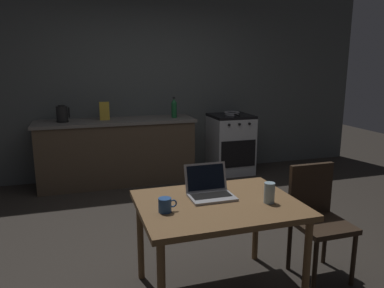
{
  "coord_description": "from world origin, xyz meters",
  "views": [
    {
      "loc": [
        -1.03,
        -3.14,
        1.66
      ],
      "look_at": [
        0.18,
        0.7,
        0.78
      ],
      "focal_mm": 34.54,
      "sensor_mm": 36.0,
      "label": 1
    }
  ],
  "objects_px": {
    "laptop": "(210,190)",
    "frying_pan": "(232,113)",
    "chair": "(317,213)",
    "drinking_glass": "(269,193)",
    "bottle": "(174,108)",
    "cereal_box": "(104,111)",
    "stove_oven": "(230,144)",
    "electric_kettle": "(62,114)",
    "coffee_mug": "(165,205)",
    "dining_table": "(218,212)"
  },
  "relations": [
    {
      "from": "stove_oven",
      "to": "frying_pan",
      "type": "distance_m",
      "value": 0.48
    },
    {
      "from": "stove_oven",
      "to": "drinking_glass",
      "type": "bearing_deg",
      "value": -108.48
    },
    {
      "from": "stove_oven",
      "to": "coffee_mug",
      "type": "bearing_deg",
      "value": -120.53
    },
    {
      "from": "electric_kettle",
      "to": "coffee_mug",
      "type": "bearing_deg",
      "value": -76.6
    },
    {
      "from": "electric_kettle",
      "to": "coffee_mug",
      "type": "xyz_separation_m",
      "value": [
        0.69,
        -2.91,
        -0.25
      ]
    },
    {
      "from": "electric_kettle",
      "to": "bottle",
      "type": "height_order",
      "value": "bottle"
    },
    {
      "from": "electric_kettle",
      "to": "bottle",
      "type": "xyz_separation_m",
      "value": [
        1.51,
        -0.05,
        0.03
      ]
    },
    {
      "from": "chair",
      "to": "laptop",
      "type": "relative_size",
      "value": 2.75
    },
    {
      "from": "chair",
      "to": "drinking_glass",
      "type": "distance_m",
      "value": 0.61
    },
    {
      "from": "stove_oven",
      "to": "bottle",
      "type": "relative_size",
      "value": 3.08
    },
    {
      "from": "coffee_mug",
      "to": "bottle",
      "type": "bearing_deg",
      "value": 74.1
    },
    {
      "from": "cereal_box",
      "to": "dining_table",
      "type": "bearing_deg",
      "value": -79.36
    },
    {
      "from": "bottle",
      "to": "chair",
      "type": "bearing_deg",
      "value": -81.21
    },
    {
      "from": "electric_kettle",
      "to": "frying_pan",
      "type": "relative_size",
      "value": 0.56
    },
    {
      "from": "stove_oven",
      "to": "cereal_box",
      "type": "xyz_separation_m",
      "value": [
        -1.86,
        0.02,
        0.57
      ]
    },
    {
      "from": "chair",
      "to": "coffee_mug",
      "type": "relative_size",
      "value": 7.08
    },
    {
      "from": "chair",
      "to": "drinking_glass",
      "type": "bearing_deg",
      "value": -169.61
    },
    {
      "from": "coffee_mug",
      "to": "drinking_glass",
      "type": "distance_m",
      "value": 0.73
    },
    {
      "from": "electric_kettle",
      "to": "chair",
      "type": "bearing_deg",
      "value": -55.49
    },
    {
      "from": "bottle",
      "to": "drinking_glass",
      "type": "xyz_separation_m",
      "value": [
        -0.09,
        -2.92,
        -0.25
      ]
    },
    {
      "from": "dining_table",
      "to": "bottle",
      "type": "bearing_deg",
      "value": 81.42
    },
    {
      "from": "stove_oven",
      "to": "bottle",
      "type": "distance_m",
      "value": 1.08
    },
    {
      "from": "drinking_glass",
      "to": "cereal_box",
      "type": "relative_size",
      "value": 0.58
    },
    {
      "from": "bottle",
      "to": "cereal_box",
      "type": "relative_size",
      "value": 1.18
    },
    {
      "from": "bottle",
      "to": "frying_pan",
      "type": "relative_size",
      "value": 0.72
    },
    {
      "from": "drinking_glass",
      "to": "stove_oven",
      "type": "bearing_deg",
      "value": 71.52
    },
    {
      "from": "electric_kettle",
      "to": "stove_oven",
      "type": "bearing_deg",
      "value": -0.06
    },
    {
      "from": "dining_table",
      "to": "frying_pan",
      "type": "bearing_deg",
      "value": 64.77
    },
    {
      "from": "chair",
      "to": "electric_kettle",
      "type": "height_order",
      "value": "electric_kettle"
    },
    {
      "from": "laptop",
      "to": "cereal_box",
      "type": "relative_size",
      "value": 1.3
    },
    {
      "from": "stove_oven",
      "to": "cereal_box",
      "type": "distance_m",
      "value": 1.95
    },
    {
      "from": "frying_pan",
      "to": "drinking_glass",
      "type": "relative_size",
      "value": 2.82
    },
    {
      "from": "stove_oven",
      "to": "cereal_box",
      "type": "bearing_deg",
      "value": 179.31
    },
    {
      "from": "electric_kettle",
      "to": "coffee_mug",
      "type": "relative_size",
      "value": 1.82
    },
    {
      "from": "stove_oven",
      "to": "dining_table",
      "type": "relative_size",
      "value": 0.81
    },
    {
      "from": "laptop",
      "to": "bottle",
      "type": "distance_m",
      "value": 2.73
    },
    {
      "from": "electric_kettle",
      "to": "cereal_box",
      "type": "xyz_separation_m",
      "value": [
        0.55,
        0.02,
        0.02
      ]
    },
    {
      "from": "bottle",
      "to": "frying_pan",
      "type": "xyz_separation_m",
      "value": [
        0.91,
        0.02,
        -0.11
      ]
    },
    {
      "from": "dining_table",
      "to": "drinking_glass",
      "type": "distance_m",
      "value": 0.38
    },
    {
      "from": "bottle",
      "to": "frying_pan",
      "type": "bearing_deg",
      "value": 1.3
    },
    {
      "from": "bottle",
      "to": "drinking_glass",
      "type": "distance_m",
      "value": 2.93
    },
    {
      "from": "electric_kettle",
      "to": "drinking_glass",
      "type": "height_order",
      "value": "electric_kettle"
    },
    {
      "from": "dining_table",
      "to": "laptop",
      "type": "relative_size",
      "value": 3.46
    },
    {
      "from": "bottle",
      "to": "coffee_mug",
      "type": "xyz_separation_m",
      "value": [
        -0.81,
        -2.86,
        -0.28
      ]
    },
    {
      "from": "laptop",
      "to": "frying_pan",
      "type": "relative_size",
      "value": 0.79
    },
    {
      "from": "electric_kettle",
      "to": "bottle",
      "type": "relative_size",
      "value": 0.77
    },
    {
      "from": "electric_kettle",
      "to": "drinking_glass",
      "type": "xyz_separation_m",
      "value": [
        1.42,
        -2.97,
        -0.22
      ]
    },
    {
      "from": "frying_pan",
      "to": "laptop",
      "type": "bearing_deg",
      "value": -116.51
    },
    {
      "from": "coffee_mug",
      "to": "cereal_box",
      "type": "distance_m",
      "value": 2.95
    },
    {
      "from": "coffee_mug",
      "to": "electric_kettle",
      "type": "bearing_deg",
      "value": 103.4
    }
  ]
}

